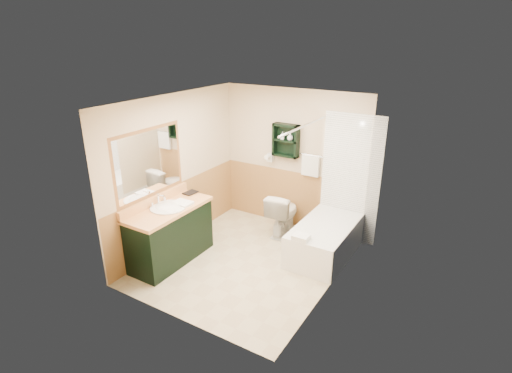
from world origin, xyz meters
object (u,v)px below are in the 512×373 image
object	(u,v)px
hair_dryer	(270,157)
toilet	(283,213)
vanity	(171,234)
bathtub	(326,239)
wall_shelf	(286,140)
soap_bottle_b	(290,137)
soap_bottle_a	(282,137)
vanity_book	(186,186)

from	to	relation	value
hair_dryer	toilet	xyz separation A→B (m)	(0.43, -0.32, -0.84)
vanity	bathtub	bearing A→B (deg)	35.49
wall_shelf	soap_bottle_b	bearing A→B (deg)	-3.54
bathtub	soap_bottle_a	size ratio (longest dim) A/B	12.12
hair_dryer	bathtub	world-z (taller)	hair_dryer
hair_dryer	soap_bottle_a	size ratio (longest dim) A/B	1.94
toilet	soap_bottle_a	xyz separation A→B (m)	(-0.20, 0.29, 1.23)
vanity	wall_shelf	bearing A→B (deg)	65.13
wall_shelf	soap_bottle_a	size ratio (longest dim) A/B	4.45
wall_shelf	hair_dryer	world-z (taller)	wall_shelf
vanity	bathtub	size ratio (longest dim) A/B	0.90
soap_bottle_b	vanity	bearing A→B (deg)	-116.87
wall_shelf	soap_bottle_a	bearing A→B (deg)	-175.34
bathtub	soap_bottle_b	xyz separation A→B (m)	(-0.94, 0.56, 1.36)
vanity_book	soap_bottle_a	world-z (taller)	soap_bottle_a
wall_shelf	bathtub	distance (m)	1.74
hair_dryer	toilet	world-z (taller)	hair_dryer
vanity	soap_bottle_b	world-z (taller)	soap_bottle_b
toilet	soap_bottle_b	world-z (taller)	soap_bottle_b
wall_shelf	vanity_book	world-z (taller)	wall_shelf
toilet	soap_bottle_a	bearing A→B (deg)	-61.31
toilet	soap_bottle_a	world-z (taller)	soap_bottle_a
toilet	soap_bottle_b	distance (m)	1.28
hair_dryer	soap_bottle_b	xyz separation A→B (m)	(0.38, -0.03, 0.41)
vanity	toilet	distance (m)	1.93
vanity_book	vanity	bearing A→B (deg)	-69.02
soap_bottle_a	soap_bottle_b	distance (m)	0.14
hair_dryer	soap_bottle_b	distance (m)	0.56
bathtub	hair_dryer	bearing A→B (deg)	156.10
soap_bottle_a	hair_dryer	bearing A→B (deg)	172.84
vanity_book	toilet	bearing A→B (deg)	46.44
hair_dryer	vanity_book	xyz separation A→B (m)	(-0.76, -1.35, -0.23)
vanity	soap_bottle_b	xyz separation A→B (m)	(0.98, 1.93, 1.18)
vanity	soap_bottle_a	xyz separation A→B (m)	(0.83, 1.93, 1.16)
wall_shelf	toilet	bearing A→B (deg)	-65.61
hair_dryer	soap_bottle_a	bearing A→B (deg)	-7.16
soap_bottle_a	bathtub	bearing A→B (deg)	-27.15
wall_shelf	soap_bottle_b	distance (m)	0.10
hair_dryer	vanity	xyz separation A→B (m)	(-0.59, -1.96, -0.77)
bathtub	soap_bottle_b	size ratio (longest dim) A/B	11.94
hair_dryer	toilet	bearing A→B (deg)	-36.56
wall_shelf	soap_bottle_a	distance (m)	0.08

